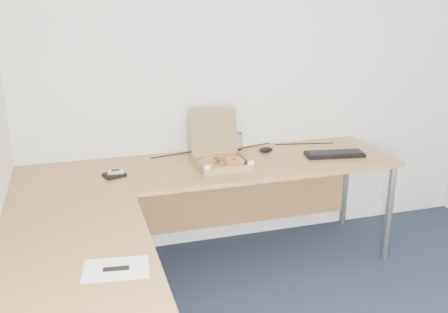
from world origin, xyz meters
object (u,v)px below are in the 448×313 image
object	(u,v)px
drinking_glass	(237,141)
keyboard	(334,154)
wallet	(114,175)
pizza_box	(221,159)
desk	(177,198)

from	to	relation	value
drinking_glass	keyboard	size ratio (longest dim) A/B	0.31
drinking_glass	wallet	bearing A→B (deg)	-160.81
pizza_box	drinking_glass	bearing A→B (deg)	53.78
desk	keyboard	xyz separation A→B (m)	(1.20, 0.36, 0.04)
desk	pizza_box	distance (m)	0.56
desk	keyboard	distance (m)	1.25
keyboard	wallet	bearing A→B (deg)	-171.40
drinking_glass	keyboard	xyz separation A→B (m)	(0.60, -0.34, -0.05)
pizza_box	wallet	bearing A→B (deg)	-179.79
keyboard	wallet	xyz separation A→B (m)	(-1.51, 0.03, -0.00)
desk	drinking_glass	world-z (taller)	drinking_glass
drinking_glass	keyboard	distance (m)	0.70
drinking_glass	keyboard	bearing A→B (deg)	-29.81
desk	pizza_box	bearing A→B (deg)	46.34
drinking_glass	wallet	world-z (taller)	drinking_glass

